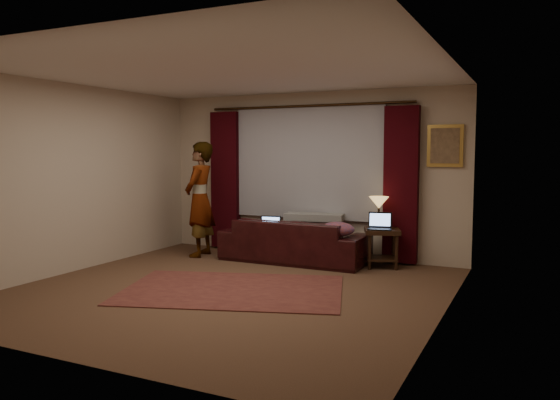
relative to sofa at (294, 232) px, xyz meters
The scene contains 20 objects.
floor 1.96m from the sofa, 90.01° to the right, with size 5.00×5.00×0.01m, color brown.
ceiling 2.88m from the sofa, 90.01° to the right, with size 5.00×5.00×0.02m, color silver.
wall_back 1.04m from the sofa, 90.04° to the left, with size 5.00×0.02×2.60m, color #C4B199.
wall_front 4.49m from the sofa, 90.01° to the right, with size 5.00×0.02×2.60m, color #C4B199.
wall_left 3.26m from the sofa, 142.64° to the right, with size 0.02×5.00×2.60m, color #C4B199.
wall_right 3.26m from the sofa, 37.36° to the right, with size 0.02×5.00×2.60m, color #C4B199.
sheer_curtain 1.18m from the sofa, 90.04° to the left, with size 2.50×0.05×1.80m, color #98979F.
drape_left 1.74m from the sofa, 162.21° to the left, with size 0.50×0.14×2.30m, color black.
drape_right 1.74m from the sofa, 17.80° to the left, with size 0.50×0.14×2.30m, color black.
curtain_rod 1.99m from the sofa, 90.05° to the left, with size 0.04×0.04×3.40m, color #301E0E.
picture_frame 2.53m from the sofa, 14.97° to the left, with size 0.50×0.04×0.60m, color #B48A3B.
sofa is the anchor object (origin of this frame).
throw_blanket 0.58m from the sofa, 54.59° to the left, with size 0.90×0.36×0.11m, color gray.
clothing_pile 0.77m from the sofa, 11.87° to the right, with size 0.49×0.38×0.21m, color #743D50.
laptop_sofa 0.41m from the sofa, 157.41° to the right, with size 0.31×0.34×0.23m, color black, non-canonical shape.
area_rug 1.95m from the sofa, 88.89° to the right, with size 2.61×1.74×0.01m, color brown.
end_table 1.33m from the sofa, ahead, with size 0.49×0.49×0.56m, color black.
tiffany_lamp 1.31m from the sofa, 10.93° to the left, with size 0.28×0.28×0.46m, color olive, non-canonical shape.
laptop_table 1.33m from the sofa, ahead, with size 0.33×0.36×0.24m, color black, non-canonical shape.
person 1.62m from the sofa, behind, with size 0.53×0.53×1.82m, color gray.
Camera 1 is at (3.34, -5.57, 1.68)m, focal length 35.00 mm.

